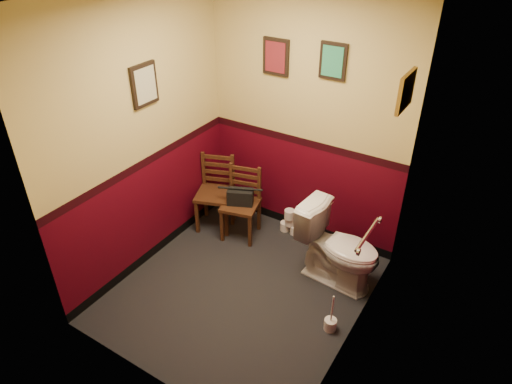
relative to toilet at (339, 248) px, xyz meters
The scene contains 16 objects.
floor 1.03m from the toilet, 139.35° to the right, with size 2.20×2.40×0.00m, color black.
wall_back 1.32m from the toilet, 141.06° to the left, with size 2.20×2.70×0.00m, color #430411.
wall_front 2.17m from the toilet, 111.60° to the right, with size 2.20×2.70×0.00m, color #430411.
wall_left 2.14m from the toilet, 161.24° to the right, with size 2.40×2.70×0.00m, color #430411.
wall_right 1.19m from the toilet, 58.42° to the right, with size 2.40×2.70×0.00m, color #430411.
grab_bar 0.75m from the toilet, 46.50° to the right, with size 0.05×0.56×0.06m.
framed_print_back_a 1.96m from the toilet, 152.32° to the left, with size 0.28×0.04×0.36m.
framed_print_back_b 1.76m from the toilet, 129.94° to the left, with size 0.26×0.04×0.34m.
framed_print_left 2.37m from the toilet, 163.93° to the right, with size 0.04×0.30×0.38m.
framed_print_right 1.69m from the toilet, ahead, with size 0.04×0.34×0.28m.
toilet is the anchor object (origin of this frame).
toilet_brush 0.74m from the toilet, 70.93° to the right, with size 0.11×0.11×0.40m.
chair_left 1.59m from the toilet, behind, with size 0.52×0.52×0.86m.
chair_right 1.24m from the toilet, behind, with size 0.46×0.46×0.82m.
handbag 1.23m from the toilet, behind, with size 0.31×0.24×0.20m.
tp_stack 0.93m from the toilet, 149.96° to the left, with size 0.24×0.15×0.32m.
Camera 1 is at (1.85, -2.72, 3.21)m, focal length 32.00 mm.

